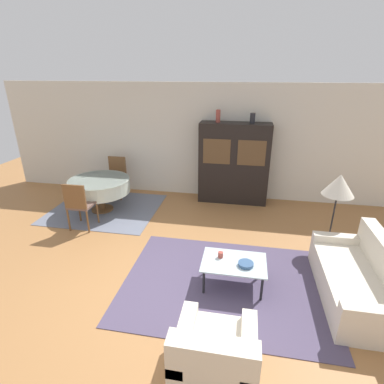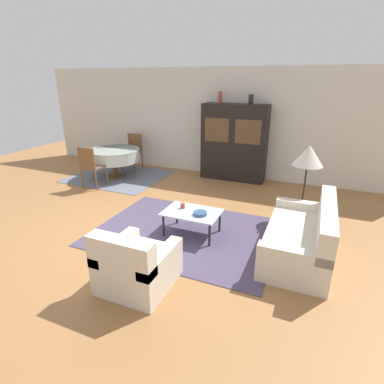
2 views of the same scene
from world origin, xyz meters
The scene contains 16 objects.
ground_plane centered at (0.00, 0.00, 0.00)m, with size 14.00×14.00×0.00m, color #9E6B3D.
wall_back centered at (0.00, 3.63, 1.35)m, with size 10.00×0.06×2.70m.
area_rug centered at (0.90, 0.23, 0.01)m, with size 2.97×2.23×0.01m.
dining_rug centered at (-1.97, 2.33, 0.01)m, with size 2.34×2.01×0.01m.
couch centered at (2.74, 0.26, 0.29)m, with size 0.87×1.76×0.83m.
armchair centered at (0.92, -1.27, 0.29)m, with size 0.81×0.85×0.80m.
coffee_table centered at (1.02, 0.22, 0.37)m, with size 0.91×0.62×0.40m.
display_cabinet centered at (0.83, 3.34, 0.93)m, with size 1.59×0.49×1.87m.
dining_table centered at (-2.02, 2.26, 0.59)m, with size 1.31×1.31×0.73m.
dining_chair_near centered at (-2.02, 1.39, 0.56)m, with size 0.44×0.44×0.97m.
dining_chair_far centered at (-2.02, 3.14, 0.56)m, with size 0.44×0.44×0.97m.
floor_lamp centered at (2.63, 1.56, 1.16)m, with size 0.51×0.51×1.37m.
cup centered at (0.82, 0.30, 0.45)m, with size 0.08×0.08×0.09m.
bowl centered at (1.19, 0.16, 0.43)m, with size 0.21×0.21×0.05m.
vase_tall centered at (0.43, 3.34, 2.00)m, with size 0.10×0.10×0.27m.
vase_short centered at (1.18, 3.34, 1.97)m, with size 0.11×0.11×0.22m.
Camera 1 is at (1.08, -3.40, 2.94)m, focal length 28.00 mm.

